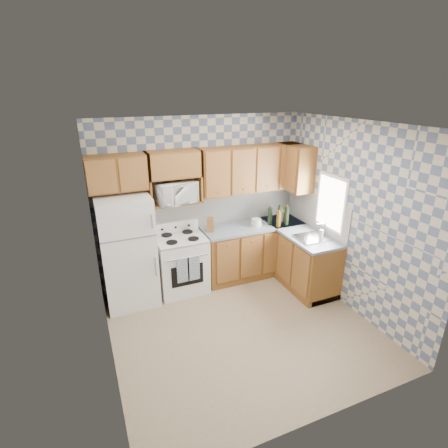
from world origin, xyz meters
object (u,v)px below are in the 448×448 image
(refrigerator, at_px, (128,251))
(stove_body, at_px, (181,264))
(microwave, at_px, (175,193))
(electric_kettle, at_px, (281,216))

(refrigerator, relative_size, stove_body, 1.87)
(stove_body, bearing_deg, microwave, 96.09)
(stove_body, xyz_separation_m, electric_kettle, (1.82, 0.01, 0.56))
(refrigerator, bearing_deg, electric_kettle, 0.81)
(refrigerator, distance_m, stove_body, 0.89)
(microwave, height_order, electric_kettle, microwave)
(microwave, bearing_deg, electric_kettle, -17.39)
(stove_body, relative_size, microwave, 1.53)
(electric_kettle, bearing_deg, stove_body, -179.61)
(electric_kettle, bearing_deg, refrigerator, -179.19)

